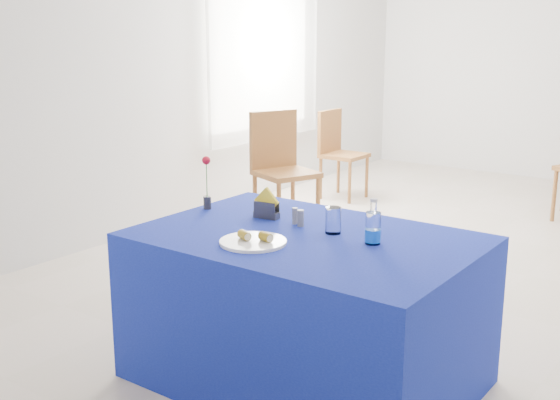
# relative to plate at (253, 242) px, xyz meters

# --- Properties ---
(floor) EXTENTS (7.00, 7.00, 0.00)m
(floor) POSITION_rel_plate_xyz_m (0.00, 2.46, -0.77)
(floor) COLOR beige
(floor) RESTS_ON ground
(room_shell) EXTENTS (7.00, 7.00, 7.00)m
(room_shell) POSITION_rel_plate_xyz_m (0.00, 2.46, 0.98)
(room_shell) COLOR silver
(room_shell) RESTS_ON ground
(window_pane) EXTENTS (0.04, 1.50, 1.60)m
(window_pane) POSITION_rel_plate_xyz_m (-2.47, 3.26, 0.78)
(window_pane) COLOR white
(window_pane) RESTS_ON room_shell
(curtain) EXTENTS (0.04, 1.75, 1.85)m
(curtain) POSITION_rel_plate_xyz_m (-2.40, 3.26, 0.78)
(curtain) COLOR white
(curtain) RESTS_ON room_shell
(plate) EXTENTS (0.31, 0.31, 0.01)m
(plate) POSITION_rel_plate_xyz_m (0.00, 0.00, 0.00)
(plate) COLOR white
(plate) RESTS_ON blue_table
(drinking_glass) EXTENTS (0.08, 0.08, 0.13)m
(drinking_glass) POSITION_rel_plate_xyz_m (0.21, 0.36, 0.06)
(drinking_glass) COLOR white
(drinking_glass) RESTS_ON blue_table
(salt_shaker) EXTENTS (0.03, 0.03, 0.08)m
(salt_shaker) POSITION_rel_plate_xyz_m (-0.04, 0.39, 0.04)
(salt_shaker) COLOR slate
(salt_shaker) RESTS_ON blue_table
(pepper_shaker) EXTENTS (0.03, 0.03, 0.08)m
(pepper_shaker) POSITION_rel_plate_xyz_m (0.01, 0.37, 0.04)
(pepper_shaker) COLOR slate
(pepper_shaker) RESTS_ON blue_table
(blue_table) EXTENTS (1.60, 1.10, 0.76)m
(blue_table) POSITION_rel_plate_xyz_m (0.12, 0.26, -0.39)
(blue_table) COLOR navy
(blue_table) RESTS_ON floor
(water_bottle) EXTENTS (0.07, 0.07, 0.21)m
(water_bottle) POSITION_rel_plate_xyz_m (0.45, 0.32, 0.06)
(water_bottle) COLOR white
(water_bottle) RESTS_ON blue_table
(napkin_holder) EXTENTS (0.15, 0.07, 0.17)m
(napkin_holder) POSITION_rel_plate_xyz_m (-0.22, 0.39, 0.04)
(napkin_holder) COLOR #3B3B40
(napkin_holder) RESTS_ON blue_table
(rose_vase) EXTENTS (0.05, 0.05, 0.30)m
(rose_vase) POSITION_rel_plate_xyz_m (-0.60, 0.35, 0.13)
(rose_vase) COLOR #28282D
(rose_vase) RESTS_ON blue_table
(chair_win_a) EXTENTS (0.60, 0.60, 1.04)m
(chair_win_a) POSITION_rel_plate_xyz_m (-1.60, 2.40, -0.17)
(chair_win_a) COLOR #9A5E2C
(chair_win_a) RESTS_ON floor
(chair_win_b) EXTENTS (0.41, 0.41, 0.91)m
(chair_win_b) POSITION_rel_plate_xyz_m (-1.83, 3.72, -0.24)
(chair_win_b) COLOR #9A5E2C
(chair_win_b) RESTS_ON floor
(banana_pieces) EXTENTS (0.18, 0.10, 0.04)m
(banana_pieces) POSITION_rel_plate_xyz_m (0.01, 0.01, 0.03)
(banana_pieces) COLOR gold
(banana_pieces) RESTS_ON plate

